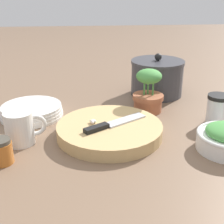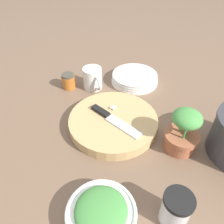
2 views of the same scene
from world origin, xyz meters
name	(u,v)px [view 2 (image 2 of 2)]	position (x,y,z in m)	size (l,w,h in m)	color
ground_plane	(122,129)	(0.00, 0.00, 0.00)	(5.00, 5.00, 0.00)	brown
cutting_board	(113,122)	(-0.03, -0.03, 0.02)	(0.31, 0.31, 0.04)	tan
chef_knife	(112,119)	(-0.02, -0.03, 0.04)	(0.19, 0.14, 0.01)	black
garlic_cloves	(113,108)	(-0.07, -0.01, 0.04)	(0.03, 0.03, 0.01)	#EBECC4
herb_bowl	(101,214)	(0.29, -0.14, 0.03)	(0.17, 0.17, 0.07)	silver
spice_jar	(176,209)	(0.33, 0.03, 0.05)	(0.07, 0.07, 0.10)	silver
coffee_mug	(93,79)	(-0.28, -0.05, 0.05)	(0.12, 0.08, 0.09)	silver
plate_stack	(135,78)	(-0.28, 0.14, 0.02)	(0.21, 0.21, 0.04)	silver
honey_jar	(68,81)	(-0.31, -0.15, 0.03)	(0.06, 0.06, 0.07)	#B26023
potted_herb	(183,133)	(0.12, 0.15, 0.07)	(0.11, 0.11, 0.15)	#A35B3D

